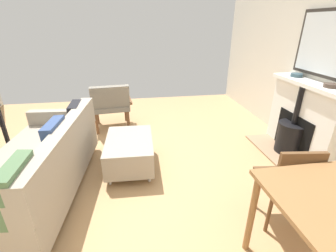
% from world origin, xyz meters
% --- Properties ---
extents(ground_plane, '(5.40, 5.73, 0.01)m').
position_xyz_m(ground_plane, '(0.00, 0.00, -0.00)').
color(ground_plane, tan).
extents(wall_left, '(0.12, 5.73, 2.62)m').
position_xyz_m(wall_left, '(-2.70, 0.00, 1.31)').
color(wall_left, beige).
rests_on(wall_left, ground).
extents(fireplace, '(0.62, 1.25, 1.01)m').
position_xyz_m(fireplace, '(-2.48, 0.06, 0.45)').
color(fireplace, '#9E7A5B').
rests_on(fireplace, ground).
extents(mirror_over_mantel, '(0.04, 1.08, 0.79)m').
position_xyz_m(mirror_over_mantel, '(-2.61, 0.06, 1.46)').
color(mirror_over_mantel, '#2D2823').
extents(mantel_bowl_near, '(0.16, 0.16, 0.05)m').
position_xyz_m(mantel_bowl_near, '(-2.52, -0.27, 1.04)').
color(mantel_bowl_near, '#334C56').
rests_on(mantel_bowl_near, fireplace).
extents(mantel_bowl_far, '(0.14, 0.14, 0.05)m').
position_xyz_m(mantel_bowl_far, '(-2.52, 0.32, 1.04)').
color(mantel_bowl_far, '#47382D').
rests_on(mantel_bowl_far, fireplace).
extents(sofa, '(1.02, 1.92, 0.83)m').
position_xyz_m(sofa, '(0.73, 0.42, 0.35)').
color(sofa, '#B2B2B7').
rests_on(sofa, ground).
extents(ottoman, '(0.59, 0.84, 0.40)m').
position_xyz_m(ottoman, '(-0.18, 0.07, 0.24)').
color(ottoman, '#B2B2B7').
rests_on(ottoman, ground).
extents(armchair_accent, '(0.73, 0.66, 0.81)m').
position_xyz_m(armchair_accent, '(0.11, -1.16, 0.47)').
color(armchair_accent, brown).
rests_on(armchair_accent, ground).
extents(dining_chair_near_fireplace, '(0.45, 0.45, 0.81)m').
position_xyz_m(dining_chair_near_fireplace, '(-1.51, 1.21, 0.48)').
color(dining_chair_near_fireplace, brown).
rests_on(dining_chair_near_fireplace, ground).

